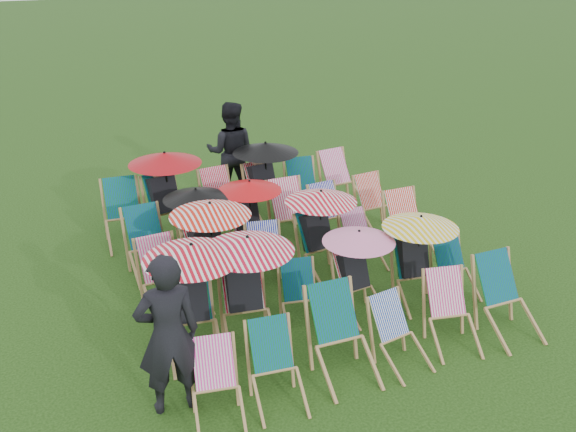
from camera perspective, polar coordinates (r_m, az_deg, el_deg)
name	(u,v)px	position (r m, az deg, el deg)	size (l,w,h in m)	color
ground	(296,283)	(9.58, 0.76, -5.94)	(100.00, 100.00, 0.00)	black
deckchair_0	(217,387)	(6.96, -6.32, -14.89)	(0.66, 0.83, 0.82)	#AA834F
deckchair_1	(277,369)	(7.14, -1.02, -13.40)	(0.65, 0.84, 0.86)	#AA834F
deckchair_2	(343,337)	(7.50, 4.93, -10.69)	(0.69, 0.95, 1.01)	#AA834F
deckchair_3	(401,335)	(7.81, 9.98, -10.36)	(0.65, 0.82, 0.81)	#AA834F
deckchair_4	(453,313)	(8.28, 14.42, -8.36)	(0.74, 0.92, 0.89)	#AA834F
deckchair_5	(509,299)	(8.68, 19.04, -7.02)	(0.65, 0.91, 0.98)	#AA834F
deckchair_6	(192,299)	(7.83, -8.55, -7.28)	(1.18, 1.25, 1.40)	#AA834F
deckchair_7	(247,288)	(8.00, -3.68, -6.44)	(1.16, 1.23, 1.37)	#AA834F
deckchair_8	(302,298)	(8.40, 1.21, -7.31)	(0.66, 0.83, 0.81)	#AA834F
deckchair_9	(359,271)	(8.65, 6.32, -4.91)	(0.98, 1.04, 1.16)	#AA834F
deckchair_10	(418,259)	(9.01, 11.48, -3.73)	(1.05, 1.11, 1.24)	#AA834F
deckchair_11	(455,267)	(9.44, 14.64, -4.44)	(0.59, 0.79, 0.81)	#AA834F
deckchair_12	(164,277)	(8.93, -10.95, -5.34)	(0.67, 0.90, 0.93)	#AA834F
deckchair_13	(213,249)	(9.03, -6.71, -2.90)	(1.14, 1.25, 1.36)	#AA834F
deckchair_14	(267,259)	(9.29, -1.89, -3.85)	(0.72, 0.90, 0.88)	#AA834F
deckchair_15	(322,231)	(9.60, 3.00, -1.37)	(1.08, 1.16, 1.28)	#AA834F
deckchair_16	(363,241)	(9.96, 6.70, -2.22)	(0.61, 0.80, 0.82)	#AA834F
deckchair_17	(411,227)	(10.35, 10.90, -0.94)	(0.66, 0.92, 0.99)	#AA834F
deckchair_18	(149,244)	(9.84, -12.25, -2.46)	(0.69, 0.93, 0.97)	#AA834F
deckchair_19	(196,226)	(9.95, -8.17, -0.88)	(1.02, 1.07, 1.21)	#AA834F
deckchair_20	(250,217)	(10.19, -3.40, -0.08)	(1.01, 1.06, 1.20)	#AA834F
deckchair_21	(293,215)	(10.54, 0.47, 0.05)	(0.68, 0.95, 1.02)	#AA834F
deckchair_22	(332,215)	(10.74, 3.98, 0.12)	(0.67, 0.88, 0.90)	#AA834F
deckchair_23	(378,204)	(11.23, 7.96, 1.03)	(0.67, 0.88, 0.91)	#AA834F
deckchair_24	(124,214)	(10.92, -14.36, 0.14)	(0.73, 0.98, 1.02)	#AA834F
deckchair_25	(167,194)	(10.94, -10.69, 1.96)	(1.22, 1.31, 1.44)	#AA834F
deckchair_26	(223,200)	(11.28, -5.80, 1.43)	(0.72, 0.95, 0.97)	#AA834F
deckchair_27	(267,180)	(11.45, -1.91, 3.22)	(1.17, 1.26, 1.39)	#AA834F
deckchair_28	(305,189)	(11.71, 1.51, 2.40)	(0.75, 0.96, 0.97)	#AA834F
deckchair_29	(342,180)	(12.15, 4.86, 3.19)	(0.76, 0.98, 1.00)	#AA834F
person_left	(168,335)	(6.87, -10.62, -10.36)	(0.68, 0.45, 1.86)	black
person_rear	(231,152)	(12.29, -5.12, 5.71)	(0.94, 0.73, 1.92)	black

